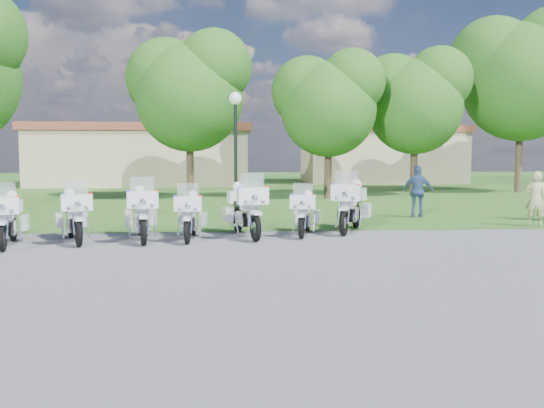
{
  "coord_description": "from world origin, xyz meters",
  "views": [
    {
      "loc": [
        -0.29,
        -14.18,
        2.3
      ],
      "look_at": [
        0.84,
        1.2,
        0.95
      ],
      "focal_mm": 40.0,
      "sensor_mm": 36.0,
      "label": 1
    }
  ],
  "objects": [
    {
      "name": "motorcycle_7",
      "position": [
        3.26,
        2.91,
        0.74
      ],
      "size": [
        1.48,
        2.49,
        1.77
      ],
      "rotation": [
        0.0,
        0.0,
        2.76
      ],
      "color": "black",
      "rests_on": "ground"
    },
    {
      "name": "motorcycle_1",
      "position": [
        -5.61,
        0.88,
        0.66
      ],
      "size": [
        1.07,
        2.34,
        1.59
      ],
      "rotation": [
        0.0,
        0.0,
        3.34
      ],
      "color": "black",
      "rests_on": "ground"
    },
    {
      "name": "tree_3",
      "position": [
        9.3,
        16.63,
        5.04
      ],
      "size": [
        5.71,
        4.87,
        7.62
      ],
      "color": "#38281C",
      "rests_on": "ground"
    },
    {
      "name": "tree_2",
      "position": [
        4.54,
        14.95,
        4.74
      ],
      "size": [
        5.38,
        4.59,
        7.17
      ],
      "color": "#38281C",
      "rests_on": "ground"
    },
    {
      "name": "tree_4",
      "position": [
        15.86,
        18.58,
        6.72
      ],
      "size": [
        7.61,
        6.49,
        10.15
      ],
      "color": "#38281C",
      "rests_on": "ground"
    },
    {
      "name": "motorcycle_3",
      "position": [
        -2.53,
        1.64,
        0.7
      ],
      "size": [
        1.1,
        2.47,
        1.67
      ],
      "rotation": [
        0.0,
        0.0,
        3.32
      ],
      "color": "black",
      "rests_on": "ground"
    },
    {
      "name": "bystander_a",
      "position": [
        9.09,
        3.56,
        0.84
      ],
      "size": [
        0.73,
        0.65,
        1.68
      ],
      "primitive_type": "imported",
      "rotation": [
        0.0,
        0.0,
        2.64
      ],
      "color": "tan",
      "rests_on": "ground"
    },
    {
      "name": "grass_lawn",
      "position": [
        0.0,
        27.0,
        0.0
      ],
      "size": [
        100.0,
        48.0,
        0.01
      ],
      "primitive_type": "cube",
      "color": "#2E581C",
      "rests_on": "ground"
    },
    {
      "name": "motorcycle_5",
      "position": [
        0.17,
        2.1,
        0.73
      ],
      "size": [
        1.22,
        2.57,
        1.75
      ],
      "rotation": [
        0.0,
        0.0,
        3.37
      ],
      "color": "black",
      "rests_on": "ground"
    },
    {
      "name": "building_west",
      "position": [
        -6.0,
        28.0,
        2.07
      ],
      "size": [
        14.56,
        8.32,
        4.1
      ],
      "color": "tan",
      "rests_on": "ground"
    },
    {
      "name": "motorcycle_6",
      "position": [
        1.84,
        2.3,
        0.61
      ],
      "size": [
        1.03,
        2.15,
        1.46
      ],
      "rotation": [
        0.0,
        0.0,
        2.91
      ],
      "color": "black",
      "rests_on": "ground"
    },
    {
      "name": "ground",
      "position": [
        0.0,
        0.0,
        0.0
      ],
      "size": [
        100.0,
        100.0,
        0.0
      ],
      "primitive_type": "plane",
      "color": "#5B5B60",
      "rests_on": "ground"
    },
    {
      "name": "tree_1",
      "position": [
        -2.13,
        15.33,
        5.33
      ],
      "size": [
        6.05,
        5.16,
        8.06
      ],
      "color": "#38281C",
      "rests_on": "ground"
    },
    {
      "name": "motorcycle_4",
      "position": [
        -1.25,
        1.66,
        0.63
      ],
      "size": [
        0.77,
        2.24,
        1.5
      ],
      "rotation": [
        0.0,
        0.0,
        3.11
      ],
      "color": "black",
      "rests_on": "ground"
    },
    {
      "name": "building_east",
      "position": [
        11.0,
        30.0,
        2.07
      ],
      "size": [
        11.44,
        7.28,
        4.1
      ],
      "color": "tan",
      "rests_on": "ground"
    },
    {
      "name": "lamp_post",
      "position": [
        0.0,
        7.05,
        3.26
      ],
      "size": [
        0.44,
        0.44,
        4.34
      ],
      "color": "black",
      "rests_on": "ground"
    },
    {
      "name": "bystander_c",
      "position": [
        6.28,
        6.27,
        0.9
      ],
      "size": [
        1.13,
        0.69,
        1.8
      ],
      "primitive_type": "imported",
      "rotation": [
        0.0,
        0.0,
        2.89
      ],
      "color": "#324D78",
      "rests_on": "ground"
    },
    {
      "name": "motorcycle_2",
      "position": [
        -4.2,
        1.44,
        0.67
      ],
      "size": [
        1.3,
        2.29,
        1.6
      ],
      "rotation": [
        0.0,
        0.0,
        3.49
      ],
      "color": "black",
      "rests_on": "ground"
    }
  ]
}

